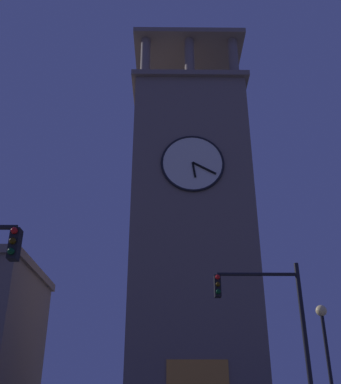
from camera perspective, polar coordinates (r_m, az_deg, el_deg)
The scene contains 3 objects.
clocktower at distance 30.48m, azimuth 2.56°, elevation -5.97°, with size 8.20×7.94×30.01m.
traffic_signal_far at distance 16.10m, azimuth 13.26°, elevation -16.13°, with size 2.99×0.41×6.30m.
street_lamp at distance 19.47m, azimuth 18.96°, elevation -18.08°, with size 0.44×0.44×5.44m.
Camera 1 is at (-0.88, 23.99, 1.64)m, focal length 42.61 mm.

